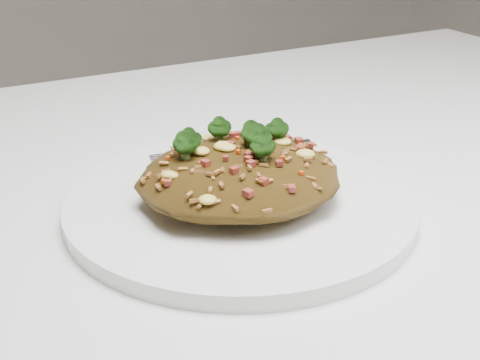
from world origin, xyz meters
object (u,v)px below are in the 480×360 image
dining_table (280,246)px  plate (240,204)px  fork (241,149)px  fried_rice (240,167)px

dining_table → plate: 0.14m
dining_table → plate: size_ratio=4.09×
dining_table → fork: 0.11m
plate → fork: (0.05, 0.09, 0.01)m
dining_table → fork: (-0.03, 0.02, 0.11)m
fried_rice → dining_table: bearing=38.0°
dining_table → plate: bearing=-141.6°
plate → fork: bearing=61.5°
plate → fried_rice: 0.03m
dining_table → fried_rice: fried_rice is taller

